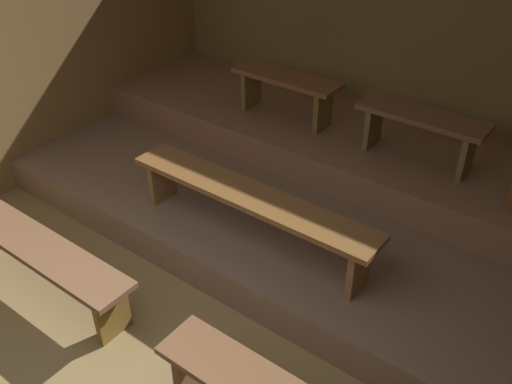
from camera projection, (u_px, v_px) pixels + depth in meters
ground at (266, 261)px, 4.71m from camera, size 6.04×4.97×0.08m
wall_back at (397, 38)px, 5.36m from camera, size 6.04×0.06×2.61m
wall_left at (41, 41)px, 5.28m from camera, size 0.06×4.97×2.61m
platform_lower at (313, 203)px, 5.08m from camera, size 5.24×2.72×0.30m
platform_middle at (352, 145)px, 5.35m from camera, size 5.24×1.39×0.30m
bench_floor_left at (41, 254)px, 4.18m from camera, size 1.76×0.34×0.44m
bench_lower_center at (250, 201)px, 4.20m from camera, size 2.13×0.34×0.44m
bench_middle_left at (286, 86)px, 5.33m from camera, size 1.08×0.34×0.44m
bench_middle_right at (421, 125)px, 4.65m from camera, size 1.08×0.34×0.44m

